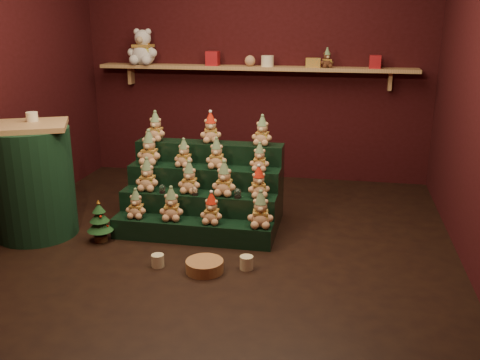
% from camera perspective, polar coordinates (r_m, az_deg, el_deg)
% --- Properties ---
extents(ground, '(4.00, 4.00, 0.00)m').
position_cam_1_polar(ground, '(4.67, -2.51, -6.37)').
color(ground, black).
rests_on(ground, ground).
extents(back_wall, '(4.00, 0.10, 2.80)m').
position_cam_1_polar(back_wall, '(6.31, 1.77, 12.91)').
color(back_wall, black).
rests_on(back_wall, ground).
extents(front_wall, '(4.00, 0.10, 2.80)m').
position_cam_1_polar(front_wall, '(2.39, -14.50, 5.52)').
color(front_wall, black).
rests_on(front_wall, ground).
extents(back_shelf, '(3.60, 0.26, 0.24)m').
position_cam_1_polar(back_shelf, '(6.15, 1.49, 11.81)').
color(back_shelf, tan).
rests_on(back_shelf, ground).
extents(riser_tier_front, '(1.40, 0.22, 0.18)m').
position_cam_1_polar(riser_tier_front, '(4.63, -5.16, -5.41)').
color(riser_tier_front, black).
rests_on(riser_tier_front, ground).
extents(riser_tier_midfront, '(1.40, 0.22, 0.36)m').
position_cam_1_polar(riser_tier_midfront, '(4.80, -4.46, -3.44)').
color(riser_tier_midfront, black).
rests_on(riser_tier_midfront, ground).
extents(riser_tier_midback, '(1.40, 0.22, 0.54)m').
position_cam_1_polar(riser_tier_midback, '(4.97, -3.82, -1.60)').
color(riser_tier_midback, black).
rests_on(riser_tier_midback, ground).
extents(riser_tier_back, '(1.40, 0.22, 0.72)m').
position_cam_1_polar(riser_tier_back, '(5.14, -3.22, 0.12)').
color(riser_tier_back, black).
rests_on(riser_tier_back, ground).
extents(teddy_0, '(0.18, 0.17, 0.25)m').
position_cam_1_polar(teddy_0, '(4.71, -11.03, -2.48)').
color(teddy_0, tan).
rests_on(teddy_0, riser_tier_front).
extents(teddy_1, '(0.23, 0.21, 0.29)m').
position_cam_1_polar(teddy_1, '(4.61, -7.32, -2.52)').
color(teddy_1, tan).
rests_on(teddy_1, riser_tier_front).
extents(teddy_2, '(0.19, 0.17, 0.27)m').
position_cam_1_polar(teddy_2, '(4.50, -3.05, -3.03)').
color(teddy_2, tan).
rests_on(teddy_2, riser_tier_front).
extents(teddy_3, '(0.24, 0.22, 0.30)m').
position_cam_1_polar(teddy_3, '(4.42, 2.21, -3.15)').
color(teddy_3, tan).
rests_on(teddy_3, riser_tier_front).
extents(teddy_4, '(0.21, 0.19, 0.29)m').
position_cam_1_polar(teddy_4, '(4.83, -9.87, 0.58)').
color(teddy_4, tan).
rests_on(teddy_4, riser_tier_midfront).
extents(teddy_5, '(0.20, 0.18, 0.28)m').
position_cam_1_polar(teddy_5, '(4.72, -5.42, 0.28)').
color(teddy_5, tan).
rests_on(teddy_5, riser_tier_midfront).
extents(teddy_6, '(0.22, 0.20, 0.30)m').
position_cam_1_polar(teddy_6, '(4.64, -1.68, 0.16)').
color(teddy_6, tan).
rests_on(teddy_6, riser_tier_midfront).
extents(teddy_7, '(0.24, 0.23, 0.27)m').
position_cam_1_polar(teddy_7, '(4.59, 2.00, -0.20)').
color(teddy_7, tan).
rests_on(teddy_7, riser_tier_midfront).
extents(teddy_8, '(0.23, 0.21, 0.31)m').
position_cam_1_polar(teddy_8, '(5.01, -9.66, 3.43)').
color(teddy_8, tan).
rests_on(teddy_8, riser_tier_midback).
extents(teddy_9, '(0.21, 0.20, 0.25)m').
position_cam_1_polar(teddy_9, '(4.89, -5.99, 2.87)').
color(teddy_9, tan).
rests_on(teddy_9, riser_tier_midback).
extents(teddy_10, '(0.20, 0.18, 0.27)m').
position_cam_1_polar(teddy_10, '(4.82, -2.51, 2.85)').
color(teddy_10, tan).
rests_on(teddy_10, riser_tier_midback).
extents(teddy_11, '(0.18, 0.17, 0.25)m').
position_cam_1_polar(teddy_11, '(4.74, 2.10, 2.46)').
color(teddy_11, tan).
rests_on(teddy_11, riser_tier_midback).
extents(teddy_12, '(0.21, 0.19, 0.27)m').
position_cam_1_polar(teddy_12, '(5.16, -8.99, 5.68)').
color(teddy_12, tan).
rests_on(teddy_12, riser_tier_back).
extents(teddy_13, '(0.24, 0.22, 0.28)m').
position_cam_1_polar(teddy_13, '(5.03, -3.15, 5.60)').
color(teddy_13, tan).
rests_on(teddy_13, riser_tier_back).
extents(teddy_14, '(0.21, 0.19, 0.27)m').
position_cam_1_polar(teddy_14, '(4.92, 2.40, 5.30)').
color(teddy_14, tan).
rests_on(teddy_14, riser_tier_back).
extents(snow_globe_a, '(0.06, 0.06, 0.08)m').
position_cam_1_polar(snow_globe_a, '(4.76, -8.30, -0.94)').
color(snow_globe_a, black).
rests_on(snow_globe_a, riser_tier_midfront).
extents(snow_globe_b, '(0.06, 0.06, 0.08)m').
position_cam_1_polar(snow_globe_b, '(4.67, -4.84, -1.15)').
color(snow_globe_b, black).
rests_on(snow_globe_b, riser_tier_midfront).
extents(snow_globe_c, '(0.06, 0.06, 0.09)m').
position_cam_1_polar(snow_globe_c, '(4.59, -0.25, -1.41)').
color(snow_globe_c, black).
rests_on(snow_globe_c, riser_tier_midfront).
extents(side_table, '(0.82, 0.77, 1.00)m').
position_cam_1_polar(side_table, '(4.96, -21.24, -0.09)').
color(side_table, tan).
rests_on(side_table, ground).
extents(table_ornament, '(0.10, 0.10, 0.08)m').
position_cam_1_polar(table_ornament, '(4.92, -21.31, 6.31)').
color(table_ornament, '#EDE6C3').
rests_on(table_ornament, side_table).
extents(mini_christmas_tree, '(0.22, 0.22, 0.38)m').
position_cam_1_polar(mini_christmas_tree, '(4.72, -14.74, -4.27)').
color(mini_christmas_tree, '#412B17').
rests_on(mini_christmas_tree, ground).
extents(mug_left, '(0.10, 0.10, 0.10)m').
position_cam_1_polar(mug_left, '(4.22, -8.77, -8.49)').
color(mug_left, beige).
rests_on(mug_left, ground).
extents(mug_right, '(0.10, 0.10, 0.10)m').
position_cam_1_polar(mug_right, '(4.13, 0.70, -8.81)').
color(mug_right, beige).
rests_on(mug_right, ground).
extents(wicker_basket, '(0.38, 0.38, 0.09)m').
position_cam_1_polar(wicker_basket, '(4.11, -3.80, -9.15)').
color(wicker_basket, '#9D6B3F').
rests_on(wicker_basket, ground).
extents(white_bear, '(0.38, 0.35, 0.51)m').
position_cam_1_polar(white_bear, '(6.44, -10.32, 14.28)').
color(white_bear, white).
rests_on(white_bear, back_shelf).
extents(brown_bear, '(0.18, 0.17, 0.21)m').
position_cam_1_polar(brown_bear, '(6.02, 9.27, 12.72)').
color(brown_bear, '#4F2A1A').
rests_on(brown_bear, back_shelf).
extents(gift_tin_red_a, '(0.14, 0.14, 0.16)m').
position_cam_1_polar(gift_tin_red_a, '(6.21, -2.93, 12.83)').
color(gift_tin_red_a, '#B31B22').
rests_on(gift_tin_red_a, back_shelf).
extents(gift_tin_cream, '(0.14, 0.14, 0.12)m').
position_cam_1_polar(gift_tin_cream, '(6.09, 2.94, 12.56)').
color(gift_tin_cream, '#EDE6C3').
rests_on(gift_tin_cream, back_shelf).
extents(gift_tin_red_b, '(0.12, 0.12, 0.14)m').
position_cam_1_polar(gift_tin_red_b, '(6.04, 14.20, 12.13)').
color(gift_tin_red_b, '#B31B22').
rests_on(gift_tin_red_b, back_shelf).
extents(shelf_plush_ball, '(0.12, 0.12, 0.12)m').
position_cam_1_polar(shelf_plush_ball, '(6.13, 1.07, 12.60)').
color(shelf_plush_ball, tan).
rests_on(shelf_plush_ball, back_shelf).
extents(scarf_gift_box, '(0.16, 0.10, 0.10)m').
position_cam_1_polar(scarf_gift_box, '(6.04, 7.82, 12.30)').
color(scarf_gift_box, orange).
rests_on(scarf_gift_box, back_shelf).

